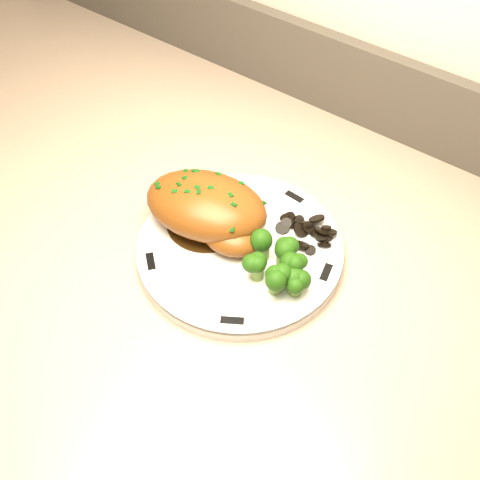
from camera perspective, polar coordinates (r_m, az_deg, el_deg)
The scene contains 10 objects.
plate at distance 0.72m, azimuth 0.00°, elevation -0.95°, with size 0.25×0.25×0.02m, color white.
rim_accent_0 at distance 0.70m, azimuth 8.18°, elevation -3.05°, with size 0.03×0.01×0.00m, color black.
rim_accent_1 at distance 0.77m, azimuth 5.17°, elevation 4.10°, with size 0.03×0.01×0.00m, color black.
rim_accent_2 at distance 0.78m, azimuth -4.12°, elevation 4.62°, with size 0.03×0.01×0.00m, color black.
rim_accent_3 at distance 0.71m, azimuth -8.47°, elevation -2.02°, with size 0.03×0.01×0.00m, color black.
rim_accent_4 at distance 0.65m, azimuth -0.75°, elevation -7.65°, with size 0.03×0.01×0.00m, color black.
gravy_pool at distance 0.74m, azimuth -3.14°, elevation 1.70°, with size 0.10×0.10×0.00m, color #341F09.
chicken_breast at distance 0.72m, azimuth -2.95°, elevation 2.95°, with size 0.18×0.14×0.06m.
mushroom_pile at distance 0.73m, azimuth 5.73°, elevation 0.73°, with size 0.07×0.06×0.02m.
broccoli_florets at distance 0.67m, azimuth 3.63°, elevation -2.46°, with size 0.08×0.06×0.03m.
Camera 1 is at (-0.35, 1.30, 1.50)m, focal length 45.00 mm.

